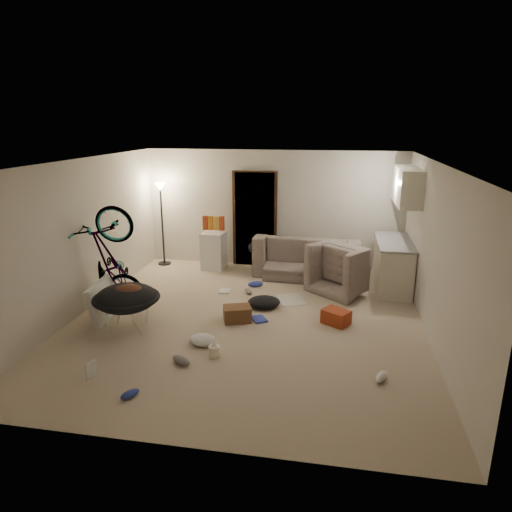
% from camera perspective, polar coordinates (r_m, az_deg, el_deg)
% --- Properties ---
extents(floor, '(5.50, 6.00, 0.02)m').
position_cam_1_polar(floor, '(7.37, -1.18, -8.17)').
color(floor, '#BDAB92').
rests_on(floor, ground).
extents(ceiling, '(5.50, 6.00, 0.02)m').
position_cam_1_polar(ceiling, '(6.72, -1.31, 11.74)').
color(ceiling, white).
rests_on(ceiling, wall_back).
extents(wall_back, '(5.50, 0.02, 2.50)m').
position_cam_1_polar(wall_back, '(9.84, 2.22, 5.85)').
color(wall_back, beige).
rests_on(wall_back, floor).
extents(wall_front, '(5.50, 0.02, 2.50)m').
position_cam_1_polar(wall_front, '(4.21, -9.41, -9.32)').
color(wall_front, beige).
rests_on(wall_front, floor).
extents(wall_left, '(0.02, 6.00, 2.50)m').
position_cam_1_polar(wall_left, '(7.95, -21.17, 2.15)').
color(wall_left, beige).
rests_on(wall_left, floor).
extents(wall_right, '(0.02, 6.00, 2.50)m').
position_cam_1_polar(wall_right, '(6.96, 21.63, 0.19)').
color(wall_right, beige).
rests_on(wall_right, floor).
extents(doorway, '(0.85, 0.10, 2.04)m').
position_cam_1_polar(doorway, '(9.91, -0.13, 4.58)').
color(doorway, black).
rests_on(doorway, floor).
extents(door_trim, '(0.97, 0.04, 2.10)m').
position_cam_1_polar(door_trim, '(9.88, -0.16, 4.54)').
color(door_trim, '#362013').
rests_on(door_trim, floor).
extents(floor_lamp, '(0.28, 0.28, 1.81)m').
position_cam_1_polar(floor_lamp, '(10.10, -11.77, 6.12)').
color(floor_lamp, black).
rests_on(floor_lamp, floor).
extents(kitchen_counter, '(0.60, 1.50, 0.88)m').
position_cam_1_polar(kitchen_counter, '(9.03, 16.70, -1.13)').
color(kitchen_counter, beige).
rests_on(kitchen_counter, floor).
extents(counter_top, '(0.64, 1.54, 0.04)m').
position_cam_1_polar(counter_top, '(8.91, 16.94, 1.69)').
color(counter_top, gray).
rests_on(counter_top, kitchen_counter).
extents(kitchen_uppers, '(0.38, 1.40, 0.65)m').
position_cam_1_polar(kitchen_uppers, '(8.73, 18.37, 8.32)').
color(kitchen_uppers, beige).
rests_on(kitchen_uppers, wall_right).
extents(sofa, '(2.16, 0.93, 0.62)m').
position_cam_1_polar(sofa, '(9.45, 6.37, -0.58)').
color(sofa, '#363D36').
rests_on(sofa, floor).
extents(armchair, '(1.37, 1.35, 0.67)m').
position_cam_1_polar(armchair, '(8.73, 11.46, -2.06)').
color(armchair, '#363D36').
rests_on(armchair, floor).
extents(bicycle, '(1.89, 0.93, 1.06)m').
position_cam_1_polar(bicycle, '(8.01, -17.46, -3.12)').
color(bicycle, black).
rests_on(bicycle, floor).
extents(book_asset, '(0.27, 0.23, 0.02)m').
position_cam_1_polar(book_asset, '(6.18, -20.42, -14.31)').
color(book_asset, '#A23618').
rests_on(book_asset, floor).
extents(mini_fridge, '(0.49, 0.49, 0.80)m').
position_cam_1_polar(mini_fridge, '(9.84, -5.31, 0.69)').
color(mini_fridge, white).
rests_on(mini_fridge, floor).
extents(snack_box_0, '(0.10, 0.07, 0.30)m').
position_cam_1_polar(snack_box_0, '(9.74, -6.37, 4.14)').
color(snack_box_0, '#A23618').
rests_on(snack_box_0, mini_fridge).
extents(snack_box_1, '(0.10, 0.07, 0.30)m').
position_cam_1_polar(snack_box_1, '(9.70, -5.68, 4.12)').
color(snack_box_1, orange).
rests_on(snack_box_1, mini_fridge).
extents(snack_box_2, '(0.12, 0.09, 0.30)m').
position_cam_1_polar(snack_box_2, '(9.67, -5.00, 4.10)').
color(snack_box_2, gold).
rests_on(snack_box_2, mini_fridge).
extents(snack_box_3, '(0.10, 0.07, 0.30)m').
position_cam_1_polar(snack_box_3, '(9.64, -4.31, 4.08)').
color(snack_box_3, '#A23618').
rests_on(snack_box_3, mini_fridge).
extents(saucer_chair, '(1.00, 1.00, 0.71)m').
position_cam_1_polar(saucer_chair, '(7.18, -15.85, -5.76)').
color(saucer_chair, silver).
rests_on(saucer_chair, floor).
extents(hoodie, '(0.59, 0.54, 0.22)m').
position_cam_1_polar(hoodie, '(7.06, -15.71, -4.36)').
color(hoodie, '#482618').
rests_on(hoodie, saucer_chair).
extents(sofa_drape, '(0.63, 0.55, 0.28)m').
position_cam_1_polar(sofa_drape, '(9.48, 0.68, 1.05)').
color(sofa_drape, black).
rests_on(sofa_drape, sofa).
extents(tv_box, '(0.32, 0.93, 0.61)m').
position_cam_1_polar(tv_box, '(7.79, -18.49, -5.19)').
color(tv_box, silver).
rests_on(tv_box, floor).
extents(drink_case_a, '(0.50, 0.43, 0.24)m').
position_cam_1_polar(drink_case_a, '(7.32, -2.37, -7.23)').
color(drink_case_a, brown).
rests_on(drink_case_a, floor).
extents(drink_case_b, '(0.49, 0.46, 0.23)m').
position_cam_1_polar(drink_case_b, '(7.33, 9.97, -7.51)').
color(drink_case_b, '#A23618').
rests_on(drink_case_b, floor).
extents(juicer, '(0.16, 0.16, 0.23)m').
position_cam_1_polar(juicer, '(6.31, -5.24, -11.69)').
color(juicer, white).
rests_on(juicer, floor).
extents(newspaper, '(0.64, 0.71, 0.01)m').
position_cam_1_polar(newspaper, '(8.22, 4.42, -5.43)').
color(newspaper, beige).
rests_on(newspaper, floor).
extents(book_blue, '(0.33, 0.35, 0.03)m').
position_cam_1_polar(book_blue, '(7.39, 0.35, -7.88)').
color(book_blue, '#2F40AB').
rests_on(book_blue, floor).
extents(book_white, '(0.20, 0.25, 0.02)m').
position_cam_1_polar(book_white, '(8.59, -3.95, -4.39)').
color(book_white, silver).
rests_on(book_white, floor).
extents(shoe_0, '(0.32, 0.23, 0.11)m').
position_cam_1_polar(shoe_0, '(8.80, -0.07, -3.52)').
color(shoe_0, '#2F40AB').
rests_on(shoe_0, floor).
extents(shoe_1, '(0.22, 0.26, 0.09)m').
position_cam_1_polar(shoe_1, '(8.46, -0.96, -4.42)').
color(shoe_1, slate).
rests_on(shoe_1, floor).
extents(shoe_2, '(0.21, 0.26, 0.09)m').
position_cam_1_polar(shoe_2, '(5.69, -15.49, -16.29)').
color(shoe_2, '#2F40AB').
rests_on(shoe_2, floor).
extents(shoe_3, '(0.32, 0.25, 0.11)m').
position_cam_1_polar(shoe_3, '(6.21, -9.30, -12.73)').
color(shoe_3, slate).
rests_on(shoe_3, floor).
extents(shoe_4, '(0.22, 0.30, 0.10)m').
position_cam_1_polar(shoe_4, '(6.00, 15.35, -14.35)').
color(shoe_4, white).
rests_on(shoe_4, floor).
extents(clothes_lump_a, '(0.66, 0.60, 0.18)m').
position_cam_1_polar(clothes_lump_a, '(7.85, 1.00, -5.78)').
color(clothes_lump_a, black).
rests_on(clothes_lump_a, floor).
extents(clothes_lump_c, '(0.50, 0.48, 0.12)m').
position_cam_1_polar(clothes_lump_c, '(6.68, -6.71, -10.35)').
color(clothes_lump_c, silver).
rests_on(clothes_lump_c, floor).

